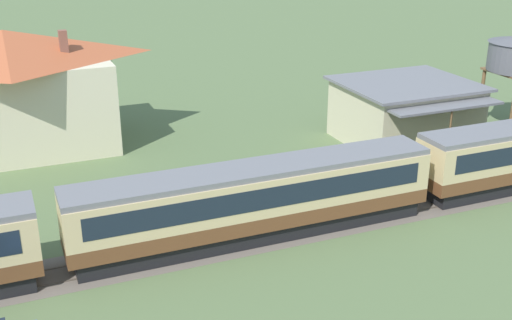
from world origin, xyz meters
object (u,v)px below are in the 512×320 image
at_px(passenger_train, 260,198).
at_px(yard_tree_0, 92,74).
at_px(station_house_terracotta_roof, 10,89).
at_px(station_building, 405,112).

bearing_deg(passenger_train, yard_tree_0, 104.57).
height_order(passenger_train, station_house_terracotta_roof, station_house_terracotta_roof).
xyz_separation_m(station_building, yard_tree_0, (-21.08, 10.42, 2.49)).
xyz_separation_m(passenger_train, yard_tree_0, (-5.27, 20.26, 2.55)).
xyz_separation_m(station_building, station_house_terracotta_roof, (-26.95, 9.44, 2.15)).
bearing_deg(station_building, station_house_terracotta_roof, 160.70).
bearing_deg(station_building, passenger_train, -148.10).
bearing_deg(station_house_terracotta_roof, station_building, -19.30).
relative_size(passenger_train, yard_tree_0, 9.30).
bearing_deg(station_house_terracotta_roof, yard_tree_0, 9.51).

